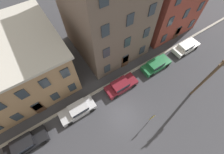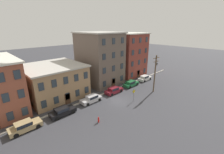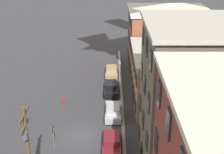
{
  "view_description": "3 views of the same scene",
  "coord_description": "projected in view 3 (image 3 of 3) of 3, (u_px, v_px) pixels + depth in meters",
  "views": [
    {
      "loc": [
        -4.12,
        -3.93,
        18.14
      ],
      "look_at": [
        0.83,
        3.59,
        3.39
      ],
      "focal_mm": 24.0,
      "sensor_mm": 36.0,
      "label": 1
    },
    {
      "loc": [
        -20.23,
        -18.91,
        14.43
      ],
      "look_at": [
        1.63,
        3.45,
        3.93
      ],
      "focal_mm": 24.0,
      "sensor_mm": 36.0,
      "label": 2
    },
    {
      "loc": [
        27.49,
        3.38,
        18.6
      ],
      "look_at": [
        -1.61,
        3.28,
        6.14
      ],
      "focal_mm": 50.0,
      "sensor_mm": 36.0,
      "label": 3
    }
  ],
  "objects": [
    {
      "name": "car_tan",
      "position": [
        111.0,
        71.0,
        47.44
      ],
      "size": [
        4.4,
        1.92,
        1.43
      ],
      "color": "tan",
      "rests_on": "ground_plane"
    },
    {
      "name": "utility_pole",
      "position": [
        29.0,
        154.0,
        22.15
      ],
      "size": [
        2.4,
        0.44,
        8.6
      ],
      "color": "brown",
      "rests_on": "ground_plane"
    },
    {
      "name": "caution_sign",
      "position": [
        53.0,
        133.0,
        30.05
      ],
      "size": [
        0.95,
        0.08,
        2.7
      ],
      "color": "slate",
      "rests_on": "ground_plane"
    },
    {
      "name": "fire_hydrant",
      "position": [
        63.0,
        100.0,
        39.38
      ],
      "size": [
        0.24,
        0.34,
        0.96
      ],
      "color": "red",
      "rests_on": "ground_plane"
    },
    {
      "name": "apartment_far",
      "position": [
        207.0,
        101.0,
        25.7
      ],
      "size": [
        9.55,
        10.79,
        13.24
      ],
      "color": "#66564C",
      "rests_on": "ground_plane"
    },
    {
      "name": "car_silver",
      "position": [
        113.0,
        111.0,
        36.19
      ],
      "size": [
        4.4,
        1.92,
        1.43
      ],
      "color": "#B7B7BC",
      "rests_on": "ground_plane"
    },
    {
      "name": "ground_plane",
      "position": [
        81.0,
        137.0,
        32.6
      ],
      "size": [
        200.0,
        200.0,
        0.0
      ],
      "primitive_type": "plane",
      "color": "#38383D"
    },
    {
      "name": "kerb_strip",
      "position": [
        124.0,
        136.0,
        32.56
      ],
      "size": [
        56.0,
        0.36,
        0.16
      ],
      "primitive_type": "cube",
      "color": "#9E998E",
      "rests_on": "ground_plane"
    },
    {
      "name": "apartment_midblock",
      "position": [
        179.0,
        77.0,
        38.58
      ],
      "size": [
        11.73,
        11.64,
        6.86
      ],
      "color": "#9E7A56",
      "rests_on": "ground_plane"
    },
    {
      "name": "car_maroon",
      "position": [
        112.0,
        142.0,
        30.47
      ],
      "size": [
        4.4,
        1.92,
        1.43
      ],
      "color": "maroon",
      "rests_on": "ground_plane"
    },
    {
      "name": "car_black",
      "position": [
        111.0,
        87.0,
        42.09
      ],
      "size": [
        4.4,
        1.92,
        1.43
      ],
      "color": "black",
      "rests_on": "ground_plane"
    },
    {
      "name": "apartment_corner",
      "position": [
        167.0,
        40.0,
        48.69
      ],
      "size": [
        10.67,
        12.2,
        9.58
      ],
      "color": "brown",
      "rests_on": "ground_plane"
    }
  ]
}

